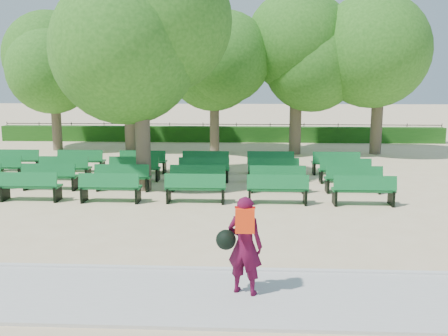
% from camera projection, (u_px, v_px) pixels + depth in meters
% --- Properties ---
extents(ground, '(120.00, 120.00, 0.00)m').
position_uv_depth(ground, '(193.00, 196.00, 15.73)').
color(ground, beige).
extents(paving, '(30.00, 2.20, 0.06)m').
position_uv_depth(paving, '(144.00, 296.00, 8.45)').
color(paving, beige).
rests_on(paving, ground).
extents(curb, '(30.00, 0.12, 0.10)m').
position_uv_depth(curb, '(156.00, 269.00, 9.58)').
color(curb, silver).
rests_on(curb, ground).
extents(hedge, '(26.00, 0.70, 0.90)m').
position_uv_depth(hedge, '(219.00, 134.00, 29.42)').
color(hedge, '#1C4F14').
rests_on(hedge, ground).
extents(fence, '(26.00, 0.10, 1.02)m').
position_uv_depth(fence, '(220.00, 141.00, 29.89)').
color(fence, black).
rests_on(fence, ground).
extents(tree_line, '(21.80, 6.80, 7.04)m').
position_uv_depth(tree_line, '(215.00, 151.00, 25.56)').
color(tree_line, '#31701E').
rests_on(tree_line, ground).
extents(bench_array, '(1.84, 0.68, 1.14)m').
position_uv_depth(bench_array, '(166.00, 183.00, 17.33)').
color(bench_array, '#126B2F').
rests_on(bench_array, ground).
extents(tree_among, '(5.50, 5.50, 7.39)m').
position_uv_depth(tree_among, '(140.00, 39.00, 15.82)').
color(tree_among, brown).
rests_on(tree_among, ground).
extents(person, '(0.84, 0.59, 1.69)m').
position_uv_depth(person, '(243.00, 244.00, 8.33)').
color(person, '#4C0A28').
rests_on(person, ground).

